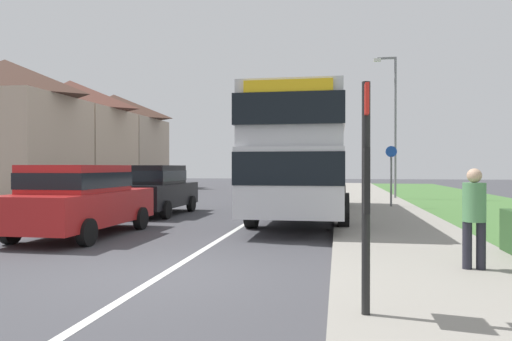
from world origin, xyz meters
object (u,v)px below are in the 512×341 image
Objects in this scene: double_decker_bus at (304,153)px; bus_stop_sign at (366,181)px; pedestrian_at_stop at (474,214)px; street_lamp_mid at (393,118)px; parked_car_black at (155,188)px; cycle_route_sign at (391,174)px; parked_car_red at (81,197)px.

double_decker_bus is 10.81m from bus_stop_sign.
pedestrian_at_stop is 17.50m from street_lamp_mid.
double_decker_bus is 10.06m from street_lamp_mid.
parked_car_black reaches higher than pedestrian_at_stop.
bus_stop_sign is 14.43m from cycle_route_sign.
double_decker_bus reaches higher than pedestrian_at_stop.
cycle_route_sign is 6.13m from street_lamp_mid.
parked_car_black is 0.60× the size of street_lamp_mid.
parked_car_red is at bearing -133.99° from double_decker_bus.
parked_car_red is 1.04× the size of parked_car_black.
double_decker_bus is at bearing -131.37° from cycle_route_sign.
double_decker_bus reaches higher than cycle_route_sign.
double_decker_bus is at bearing 97.46° from bus_stop_sign.
cycle_route_sign reaches higher than pedestrian_at_stop.
street_lamp_mid reaches higher than parked_car_black.
pedestrian_at_stop is at bearing -90.09° from cycle_route_sign.
pedestrian_at_stop is at bearing -68.70° from double_decker_bus.
street_lamp_mid reaches higher than cycle_route_sign.
double_decker_bus is at bearing -113.07° from street_lamp_mid.
bus_stop_sign is 1.03× the size of cycle_route_sign.
double_decker_bus is 7.39m from parked_car_red.
cycle_route_sign is at bearing 82.88° from bus_stop_sign.
cycle_route_sign is (8.25, 8.87, 0.48)m from parked_car_red.
parked_car_red is 8.48m from bus_stop_sign.
pedestrian_at_stop is (8.43, -8.15, 0.02)m from parked_car_black.
pedestrian_at_stop is 0.64× the size of bus_stop_sign.
cycle_route_sign is (3.19, 3.62, -0.72)m from double_decker_bus.
double_decker_bus is at bearing -0.24° from parked_car_black.
cycle_route_sign is (1.79, 14.32, -0.11)m from bus_stop_sign.
double_decker_bus is 4.16× the size of bus_stop_sign.
double_decker_bus is 4.88m from cycle_route_sign.
double_decker_bus is 6.48× the size of pedestrian_at_stop.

